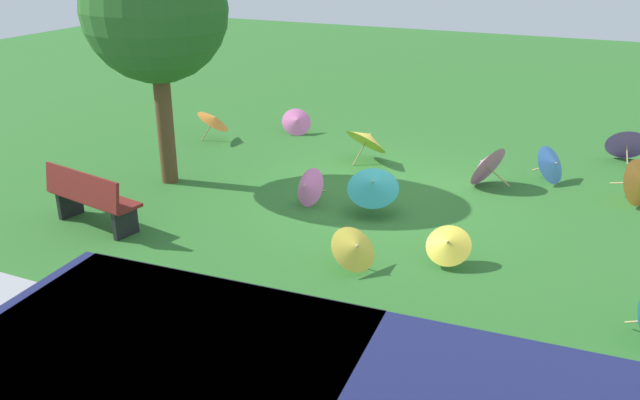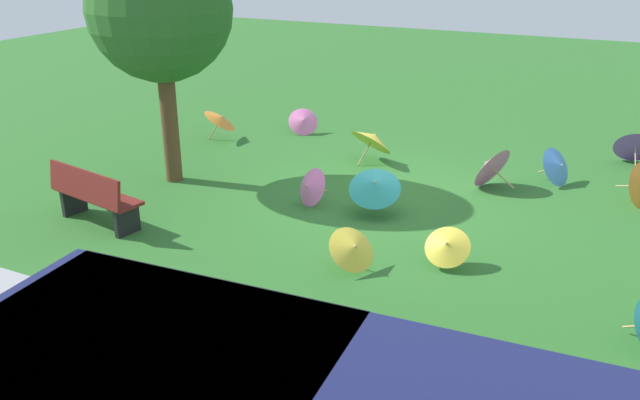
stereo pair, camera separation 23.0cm
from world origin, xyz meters
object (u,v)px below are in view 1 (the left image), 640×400
parasol_blue_0 (553,164)px  parasol_pink_2 (297,121)px  parasol_pink_0 (485,164)px  parasol_yellow_2 (368,138)px  parasol_teal_0 (373,185)px  shade_tree (155,11)px  parasol_yellow_0 (355,248)px  parasol_orange_1 (214,119)px  parasol_yellow_3 (448,244)px  parasol_pink_3 (307,187)px  parasol_purple_0 (627,142)px  park_bench (91,198)px

parasol_blue_0 → parasol_pink_2: 5.45m
parasol_pink_0 → parasol_yellow_2: size_ratio=0.85×
parasol_teal_0 → parasol_blue_0: 3.54m
shade_tree → parasol_yellow_2: bearing=-138.8°
parasol_yellow_0 → parasol_yellow_2: (1.41, -4.17, 0.15)m
parasol_orange_1 → parasol_yellow_3: bearing=149.0°
parasol_yellow_2 → parasol_pink_3: parasol_yellow_2 is taller
parasol_purple_0 → parasol_pink_3: (4.57, 4.56, -0.05)m
parasol_yellow_2 → parasol_pink_2: 2.35m
shade_tree → parasol_pink_3: 3.73m
shade_tree → parasol_purple_0: size_ratio=4.80×
shade_tree → parasol_yellow_2: shade_tree is taller
parasol_yellow_0 → parasol_pink_0: (-0.87, -3.80, 0.07)m
parasol_teal_0 → parasol_pink_2: size_ratio=1.22×
parasol_teal_0 → parasol_yellow_0: bearing=103.6°
parasol_pink_2 → parasol_purple_0: (-6.52, -1.01, 0.07)m
park_bench → parasol_orange_1: size_ratio=1.79×
parasol_yellow_0 → parasol_teal_0: (0.45, -1.84, 0.16)m
parasol_orange_1 → parasol_pink_3: parasol_orange_1 is taller
parasol_yellow_2 → parasol_pink_3: 2.44m
parasol_purple_0 → parasol_pink_0: bearing=48.9°
shade_tree → parasol_yellow_3: size_ratio=6.69×
parasol_yellow_0 → parasol_yellow_2: size_ratio=0.74×
parasol_pink_0 → parasol_orange_1: (5.68, -0.34, 0.07)m
parasol_purple_0 → parasol_pink_3: parasol_purple_0 is taller
parasol_pink_0 → parasol_blue_0: 1.25m
parasol_pink_2 → parasol_purple_0: bearing=-171.2°
shade_tree → parasol_yellow_0: 5.22m
parasol_yellow_2 → parasol_purple_0: 4.94m
parasol_yellow_0 → parasol_yellow_3: 1.22m
parasol_pink_3 → parasol_yellow_0: bearing=131.0°
shade_tree → parasol_yellow_0: size_ratio=5.05×
park_bench → parasol_teal_0: (-3.58, -2.20, 0.01)m
parasol_blue_0 → parasol_yellow_2: bearing=5.2°
park_bench → parasol_pink_3: bearing=-140.2°
parasol_yellow_2 → parasol_blue_0: parasol_yellow_2 is taller
parasol_teal_0 → parasol_purple_0: 5.67m
parasol_yellow_2 → parasol_pink_3: bearing=87.5°
parasol_yellow_0 → parasol_yellow_3: (-1.05, -0.62, -0.01)m
parasol_yellow_0 → parasol_teal_0: parasol_teal_0 is taller
parasol_teal_0 → parasol_orange_1: 4.93m
parasol_pink_2 → parasol_orange_1: bearing=40.5°
parasol_blue_0 → parasol_pink_2: size_ratio=1.02×
shade_tree → parasol_yellow_2: 4.43m
parasol_orange_1 → parasol_yellow_3: parasol_orange_1 is taller
shade_tree → parasol_orange_1: (0.62, -2.41, -2.45)m
parasol_yellow_2 → parasol_pink_2: parasol_yellow_2 is taller
parasol_pink_0 → parasol_blue_0: parasol_pink_0 is taller
parasol_yellow_0 → parasol_purple_0: parasol_purple_0 is taller
park_bench → shade_tree: (0.16, -2.08, 2.44)m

